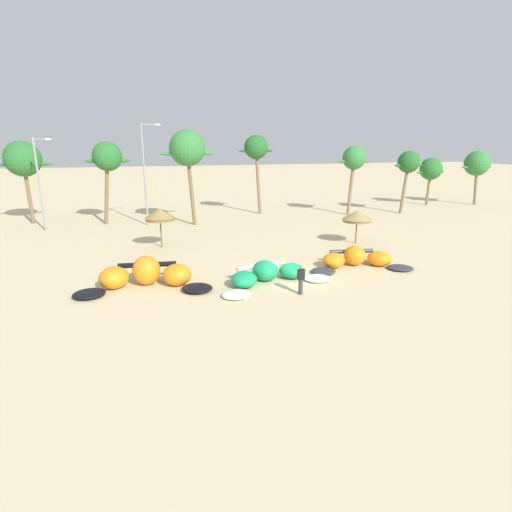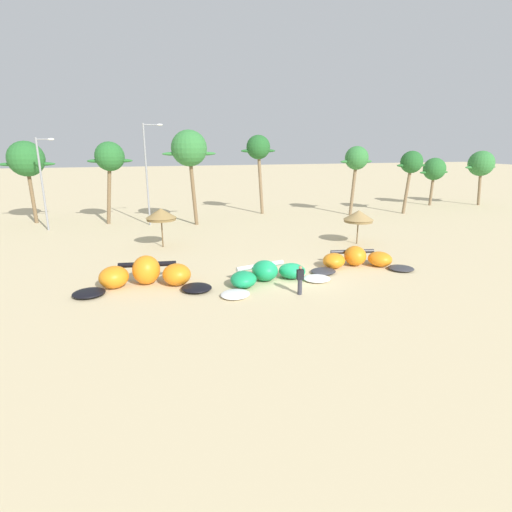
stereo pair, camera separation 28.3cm
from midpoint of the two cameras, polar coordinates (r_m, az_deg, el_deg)
ground_plane at (r=24.53m, az=4.96°, el=-3.15°), size 260.00×260.00×0.00m
kite_far_left at (r=23.72m, az=-15.68°, el=-2.71°), size 7.79×4.03×1.68m
kite_left at (r=23.61m, az=1.47°, el=-2.65°), size 7.27×4.23×1.21m
kite_left_of_center at (r=27.38m, az=13.78°, el=-0.44°), size 7.09×3.77×1.31m
beach_umbrella_near_van at (r=32.06m, az=-13.72°, el=5.74°), size 2.35×2.35×3.07m
beach_umbrella_middle at (r=33.44m, az=13.93°, el=5.54°), size 2.39×2.39×2.74m
person_near_kites at (r=21.75m, az=6.01°, el=-3.38°), size 0.36×0.24×1.62m
palm_leftmost at (r=46.58m, az=-30.32°, el=11.72°), size 5.19×3.46×8.16m
palm_left at (r=43.03m, az=-20.54°, el=12.91°), size 4.27×2.85×8.09m
palm_left_of_gap at (r=40.29m, az=-9.93°, el=14.69°), size 5.15×3.43×9.17m
palm_center_left at (r=46.35m, az=-0.16°, el=14.95°), size 3.99×2.66×8.82m
palm_center_right at (r=47.07m, az=13.55°, el=13.18°), size 3.86×2.57×7.63m
palm_right_of_gap at (r=50.03m, az=20.66°, el=12.21°), size 3.73×2.49×7.11m
palm_right at (r=58.04m, az=23.42°, el=11.20°), size 4.27×2.85×6.13m
palm_rightmost at (r=60.65m, az=28.75°, el=11.39°), size 4.80×3.20×7.00m
lamppost_west at (r=41.98m, az=-28.44°, el=9.48°), size 1.59×0.24×8.40m
lamppost_west_center at (r=41.11m, az=-15.56°, el=11.69°), size 1.90×0.24×9.74m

